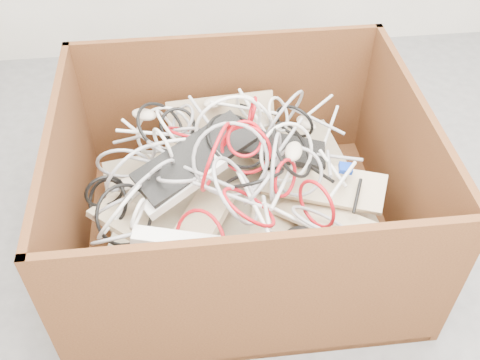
{
  "coord_description": "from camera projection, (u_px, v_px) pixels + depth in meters",
  "views": [
    {
      "loc": [
        -0.44,
        -1.21,
        1.65
      ],
      "look_at": [
        -0.29,
        0.14,
        0.3
      ],
      "focal_mm": 41.32,
      "sensor_mm": 36.0,
      "label": 1
    }
  ],
  "objects": [
    {
      "name": "ground",
      "position": [
        321.0,
        257.0,
        2.05
      ],
      "size": [
        3.0,
        3.0,
        0.0
      ],
      "primitive_type": "plane",
      "color": "#515154",
      "rests_on": "ground"
    },
    {
      "name": "cardboard_box",
      "position": [
        236.0,
        213.0,
        2.01
      ],
      "size": [
        1.19,
        0.99,
        0.61
      ],
      "color": "#3B1F0E",
      "rests_on": "ground"
    },
    {
      "name": "keyboard_pile",
      "position": [
        242.0,
        183.0,
        1.93
      ],
      "size": [
        1.03,
        0.85,
        0.36
      ],
      "color": "tan",
      "rests_on": "cardboard_box"
    },
    {
      "name": "mice_scatter",
      "position": [
        234.0,
        159.0,
        1.91
      ],
      "size": [
        0.77,
        0.78,
        0.21
      ],
      "color": "#BEAE99",
      "rests_on": "keyboard_pile"
    },
    {
      "name": "power_strip_left",
      "position": [
        185.0,
        185.0,
        1.78
      ],
      "size": [
        0.29,
        0.2,
        0.12
      ],
      "primitive_type": "cube",
      "rotation": [
        0.14,
        -0.26,
        0.49
      ],
      "color": "white",
      "rests_on": "keyboard_pile"
    },
    {
      "name": "power_strip_right",
      "position": [
        183.0,
        243.0,
        1.66
      ],
      "size": [
        0.32,
        0.11,
        0.1
      ],
      "primitive_type": "cube",
      "rotation": [
        -0.1,
        0.17,
        -0.14
      ],
      "color": "white",
      "rests_on": "keyboard_pile"
    },
    {
      "name": "vga_plug",
      "position": [
        346.0,
        168.0,
        1.86
      ],
      "size": [
        0.05,
        0.05,
        0.03
      ],
      "primitive_type": "cube",
      "rotation": [
        0.09,
        0.14,
        -0.17
      ],
      "color": "#0B2FAC",
      "rests_on": "keyboard_pile"
    },
    {
      "name": "cable_tangle",
      "position": [
        214.0,
        162.0,
        1.83
      ],
      "size": [
        0.98,
        0.78,
        0.44
      ],
      "color": "silver",
      "rests_on": "keyboard_pile"
    }
  ]
}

